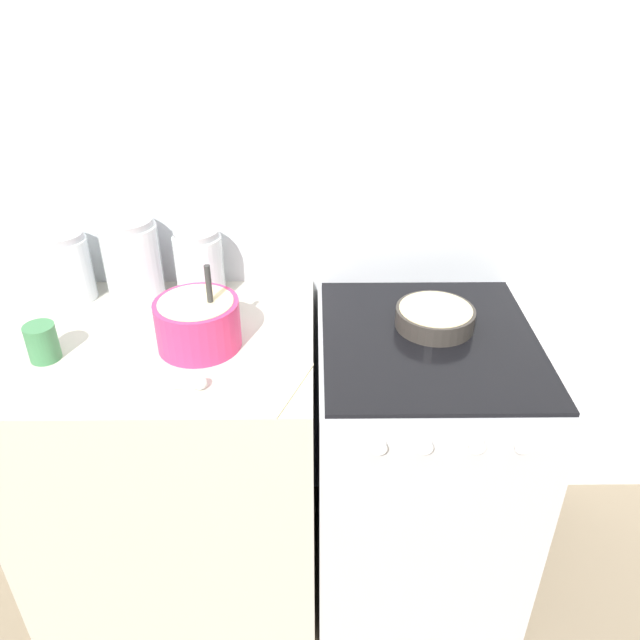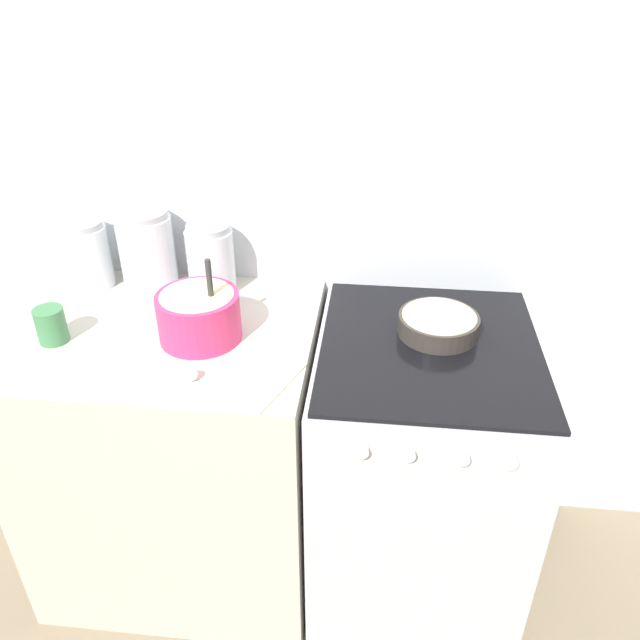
# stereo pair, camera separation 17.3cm
# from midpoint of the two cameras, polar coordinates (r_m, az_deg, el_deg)

# --- Properties ---
(wall_back) EXTENTS (4.72, 0.05, 2.40)m
(wall_back) POSITION_cam_midpoint_polar(r_m,az_deg,el_deg) (1.96, -3.25, 10.63)
(wall_back) COLOR silver
(wall_back) RESTS_ON ground_plane
(countertop_cabinet) EXTENTS (0.86, 0.69, 0.94)m
(countertop_cabinet) POSITION_cam_midpoint_polar(r_m,az_deg,el_deg) (2.10, -15.14, -12.59)
(countertop_cabinet) COLOR beige
(countertop_cabinet) RESTS_ON ground_plane
(stove) EXTENTS (0.63, 0.71, 0.94)m
(stove) POSITION_cam_midpoint_polar(r_m,az_deg,el_deg) (2.05, 6.39, -12.81)
(stove) COLOR silver
(stove) RESTS_ON ground_plane
(mixing_bowl) EXTENTS (0.23, 0.23, 0.24)m
(mixing_bowl) POSITION_cam_midpoint_polar(r_m,az_deg,el_deg) (1.72, -13.97, -0.16)
(mixing_bowl) COLOR #E0336B
(mixing_bowl) RESTS_ON countertop_cabinet
(baking_pan) EXTENTS (0.23, 0.23, 0.06)m
(baking_pan) POSITION_cam_midpoint_polar(r_m,az_deg,el_deg) (1.79, 7.78, 0.21)
(baking_pan) COLOR #38332D
(baking_pan) RESTS_ON stove
(storage_jar_left) EXTENTS (0.14, 0.14, 0.22)m
(storage_jar_left) POSITION_cam_midpoint_polar(r_m,az_deg,el_deg) (2.08, -24.26, 4.03)
(storage_jar_left) COLOR silver
(storage_jar_left) RESTS_ON countertop_cabinet
(storage_jar_middle) EXTENTS (0.17, 0.17, 0.26)m
(storage_jar_middle) POSITION_cam_midpoint_polar(r_m,az_deg,el_deg) (2.00, -19.11, 4.67)
(storage_jar_middle) COLOR silver
(storage_jar_middle) RESTS_ON countertop_cabinet
(storage_jar_right) EXTENTS (0.15, 0.15, 0.22)m
(storage_jar_right) POSITION_cam_midpoint_polar(r_m,az_deg,el_deg) (1.95, -13.44, 4.43)
(storage_jar_right) COLOR silver
(storage_jar_right) RESTS_ON countertop_cabinet
(tin_can) EXTENTS (0.08, 0.08, 0.10)m
(tin_can) POSITION_cam_midpoint_polar(r_m,az_deg,el_deg) (1.82, -26.59, -1.92)
(tin_can) COLOR #3F7F4C
(tin_can) RESTS_ON countertop_cabinet
(recipe_page) EXTENTS (0.25, 0.28, 0.01)m
(recipe_page) POSITION_cam_midpoint_polar(r_m,az_deg,el_deg) (1.58, -8.27, -5.75)
(recipe_page) COLOR beige
(recipe_page) RESTS_ON countertop_cabinet
(measuring_spoon) EXTENTS (0.12, 0.04, 0.04)m
(measuring_spoon) POSITION_cam_midpoint_polar(r_m,az_deg,el_deg) (1.59, -14.46, -5.76)
(measuring_spoon) COLOR white
(measuring_spoon) RESTS_ON countertop_cabinet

